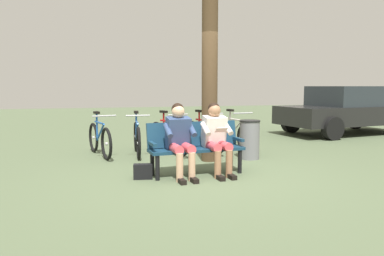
{
  "coord_description": "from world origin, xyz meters",
  "views": [
    {
      "loc": [
        1.75,
        5.83,
        1.47
      ],
      "look_at": [
        0.1,
        -0.29,
        0.75
      ],
      "focal_mm": 34.39,
      "sensor_mm": 36.0,
      "label": 1
    }
  ],
  "objects": [
    {
      "name": "person_companion",
      "position": [
        0.41,
        0.12,
        0.66
      ],
      "size": [
        0.51,
        0.79,
        1.2
      ],
      "rotation": [
        0.0,
        0.0,
        0.08
      ],
      "color": "#334772",
      "rests_on": "ground"
    },
    {
      "name": "tree_trunk",
      "position": [
        -0.45,
        -1.02,
        2.03
      ],
      "size": [
        0.31,
        0.31,
        4.07
      ],
      "primitive_type": "cylinder",
      "color": "#4C3823",
      "rests_on": "ground"
    },
    {
      "name": "litter_bin",
      "position": [
        -1.3,
        -1.0,
        0.4
      ],
      "size": [
        0.42,
        0.42,
        0.79
      ],
      "color": "slate",
      "rests_on": "ground"
    },
    {
      "name": "ground_plane",
      "position": [
        0.0,
        0.0,
        0.0
      ],
      "size": [
        40.0,
        40.0,
        0.0
      ],
      "primitive_type": "plane",
      "color": "#566647"
    },
    {
      "name": "bicycle_purple",
      "position": [
        1.64,
        -2.1,
        0.36
      ],
      "size": [
        0.57,
        1.64,
        0.94
      ],
      "rotation": [
        0.0,
        0.0,
        1.81
      ],
      "color": "black",
      "rests_on": "ground"
    },
    {
      "name": "bicycle_orange",
      "position": [
        0.18,
        -2.0,
        0.36
      ],
      "size": [
        0.67,
        1.61,
        0.94
      ],
      "rotation": [
        0.0,
        0.0,
        1.9
      ],
      "color": "black",
      "rests_on": "ground"
    },
    {
      "name": "bicycle_silver",
      "position": [
        -0.64,
        -2.03,
        0.36
      ],
      "size": [
        0.6,
        1.64,
        0.94
      ],
      "rotation": [
        0.0,
        0.0,
        1.84
      ],
      "color": "black",
      "rests_on": "ground"
    },
    {
      "name": "bench",
      "position": [
        0.11,
        -0.07,
        0.51
      ],
      "size": [
        1.63,
        0.61,
        0.87
      ],
      "rotation": [
        0.0,
        0.0,
        0.08
      ],
      "color": "navy",
      "rests_on": "ground"
    },
    {
      "name": "bicycle_black",
      "position": [
        0.86,
        -2.03,
        0.36
      ],
      "size": [
        0.48,
        1.68,
        0.94
      ],
      "rotation": [
        0.0,
        0.0,
        1.51
      ],
      "color": "black",
      "rests_on": "ground"
    },
    {
      "name": "parked_car",
      "position": [
        -5.87,
        -3.88,
        0.77
      ],
      "size": [
        4.4,
        2.45,
        1.47
      ],
      "rotation": [
        0.0,
        0.0,
        0.13
      ],
      "color": "black",
      "rests_on": "ground"
    },
    {
      "name": "bicycle_blue",
      "position": [
        -1.39,
        -2.08,
        0.36
      ],
      "size": [
        0.48,
        1.67,
        0.94
      ],
      "rotation": [
        0.0,
        0.0,
        1.7
      ],
      "color": "black",
      "rests_on": "ground"
    },
    {
      "name": "person_reading",
      "position": [
        -0.22,
        0.07,
        0.66
      ],
      "size": [
        0.51,
        0.79,
        1.2
      ],
      "rotation": [
        0.0,
        0.0,
        0.08
      ],
      "color": "white",
      "rests_on": "ground"
    },
    {
      "name": "handbag",
      "position": [
        1.01,
        0.08,
        0.12
      ],
      "size": [
        0.32,
        0.19,
        0.24
      ],
      "primitive_type": "cube",
      "rotation": [
        0.0,
        0.0,
        -0.16
      ],
      "color": "black",
      "rests_on": "ground"
    }
  ]
}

